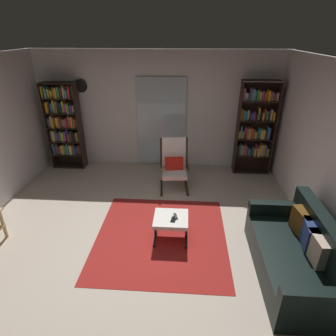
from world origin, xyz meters
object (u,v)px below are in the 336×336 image
lounge_armchair (174,163)px  wall_clock (81,86)px  bookshelf_near_sofa (255,126)px  leather_sofa (297,255)px  ottoman (171,221)px  bookshelf_near_tv (64,123)px  tv_remote (176,216)px  cell_phone (173,219)px

lounge_armchair → wall_clock: size_ratio=3.53×
bookshelf_near_sofa → lounge_armchair: 1.97m
wall_clock → lounge_armchair: bearing=-26.1°
leather_sofa → ottoman: (-1.68, 0.60, 0.01)m
bookshelf_near_sofa → wall_clock: bookshelf_near_sofa is taller
bookshelf_near_tv → lounge_armchair: size_ratio=1.91×
bookshelf_near_tv → ottoman: 3.62m
leather_sofa → tv_remote: leather_sofa is taller
tv_remote → lounge_armchair: bearing=78.4°
leather_sofa → cell_phone: (-1.64, 0.55, 0.08)m
ottoman → tv_remote: tv_remote is taller
bookshelf_near_sofa → ottoman: 3.07m
lounge_armchair → tv_remote: 1.62m
ottoman → tv_remote: 0.11m
ottoman → cell_phone: bearing=-54.6°
leather_sofa → ottoman: bearing=160.3°
lounge_armchair → tv_remote: lounge_armchair is taller
bookshelf_near_tv → bookshelf_near_sofa: bookshelf_near_sofa is taller
ottoman → tv_remote: (0.07, 0.02, 0.08)m
bookshelf_near_tv → tv_remote: 3.64m
ottoman → bookshelf_near_tv: bearing=136.3°
bookshelf_near_tv → cell_phone: bearing=-44.0°
bookshelf_near_sofa → leather_sofa: bookshelf_near_sofa is taller
bookshelf_near_tv → tv_remote: size_ratio=13.59×
leather_sofa → lounge_armchair: lounge_armchair is taller
tv_remote → cell_phone: 0.08m
bookshelf_near_sofa → tv_remote: bookshelf_near_sofa is taller
cell_phone → wall_clock: (-2.18, 2.72, 1.45)m
leather_sofa → cell_phone: leather_sofa is taller
ottoman → leather_sofa: bearing=-19.7°
tv_remote → leather_sofa: bearing=-36.3°
bookshelf_near_tv → lounge_armchair: bookshelf_near_tv is taller
leather_sofa → cell_phone: size_ratio=12.41×
wall_clock → bookshelf_near_tv: bearing=-152.8°
cell_phone → wall_clock: wall_clock is taller
lounge_armchair → cell_phone: 1.70m
bookshelf_near_sofa → lounge_armchair: size_ratio=1.99×
bookshelf_near_sofa → tv_remote: size_ratio=14.16×
wall_clock → cell_phone: bearing=-51.4°
bookshelf_near_sofa → tv_remote: (-1.61, -2.44, -0.67)m
ottoman → tv_remote: size_ratio=3.61×
lounge_armchair → wall_clock: 2.69m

